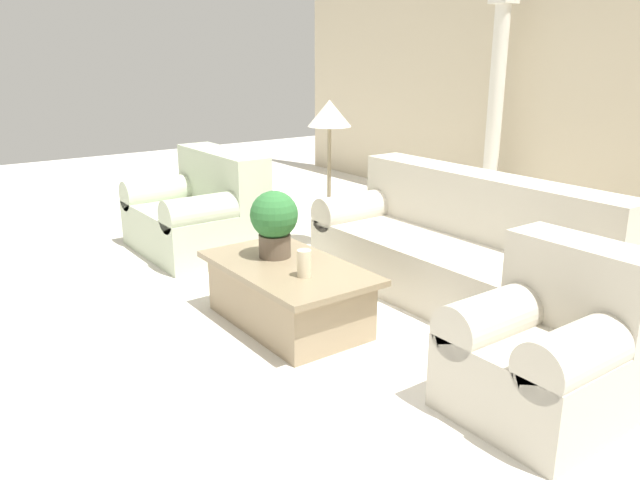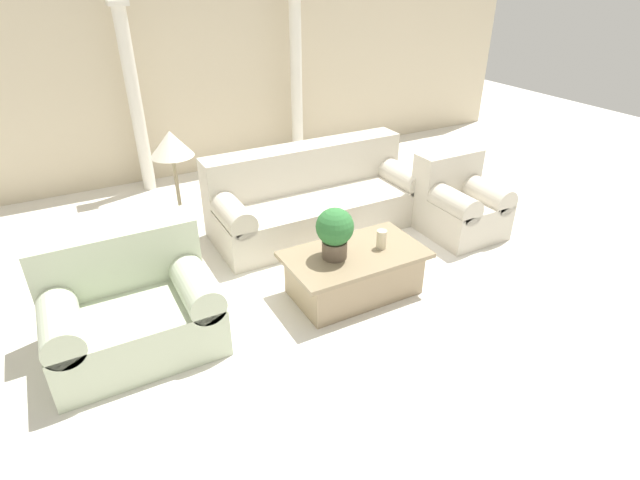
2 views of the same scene
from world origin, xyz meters
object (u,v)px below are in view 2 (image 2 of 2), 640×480
Objects in this scene: coffee_table at (354,272)px; armchair at (458,201)px; potted_plant at (335,231)px; floor_lamp at (172,154)px; sofa_long at (315,198)px; loveseat at (129,303)px.

armchair reaches higher than coffee_table.
floor_lamp is at bearing 129.55° from potted_plant.
floor_lamp is (-1.51, -0.11, 0.80)m from sofa_long.
floor_lamp is at bearing 54.53° from loveseat.
sofa_long reaches higher than coffee_table.
floor_lamp reaches higher than armchair.
loveseat is at bearing 171.64° from potted_plant.
floor_lamp is (-1.20, 1.24, 0.93)m from coffee_table.
sofa_long and loveseat have the same top height.
potted_plant is at bearing -50.45° from floor_lamp.
loveseat reaches higher than coffee_table.
sofa_long is 1.72× the size of floor_lamp.
sofa_long is 1.45m from potted_plant.
floor_lamp reaches higher than potted_plant.
coffee_table is at bearing -103.21° from sofa_long.
sofa_long is 1.71m from floor_lamp.
coffee_table is 1.96m from floor_lamp.
potted_plant reaches higher than armchair.
potted_plant is 0.53× the size of armchair.
sofa_long reaches higher than potted_plant.
floor_lamp is at bearing 165.50° from armchair.
armchair is (1.85, 0.47, -0.32)m from potted_plant.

